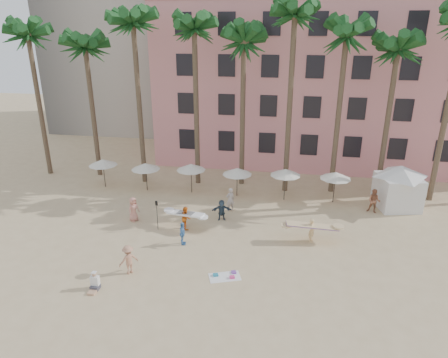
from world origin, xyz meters
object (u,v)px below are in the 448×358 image
carrier_yellow (312,228)px  carrier_white (186,217)px  pink_hotel (330,82)px  cabana (399,183)px

carrier_yellow → carrier_white: size_ratio=1.23×
pink_hotel → cabana: pink_hotel is taller
pink_hotel → carrier_yellow: size_ratio=9.98×
cabana → carrier_yellow: 9.68m
pink_hotel → carrier_white: size_ratio=12.26×
carrier_yellow → carrier_white: bearing=177.8°
cabana → carrier_yellow: size_ratio=1.52×
cabana → carrier_white: bearing=-157.7°
cabana → carrier_white: 16.93m
pink_hotel → cabana: 15.54m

